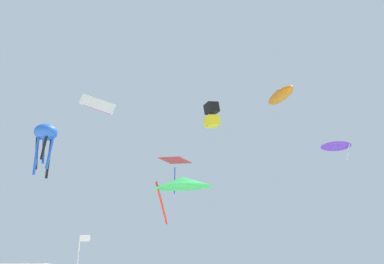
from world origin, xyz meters
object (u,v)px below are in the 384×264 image
(kite_delta_green, at_px, (183,182))
(kite_box_black, at_px, (212,115))
(kite_parafoil_white, at_px, (97,104))
(kite_delta_purple, at_px, (336,144))
(kite_inflatable_orange, at_px, (280,95))
(kite_octopus_blue, at_px, (46,135))
(kite_diamond_red, at_px, (175,162))

(kite_delta_green, relative_size, kite_box_black, 1.81)
(kite_parafoil_white, relative_size, kite_delta_purple, 0.93)
(kite_delta_purple, bearing_deg, kite_inflatable_orange, 48.63)
(kite_delta_green, relative_size, kite_octopus_blue, 1.20)
(kite_delta_green, xyz_separation_m, kite_inflatable_orange, (8.72, 17.23, 13.77))
(kite_box_black, xyz_separation_m, kite_parafoil_white, (-12.91, 2.20, 2.79))
(kite_parafoil_white, bearing_deg, kite_delta_green, -57.96)
(kite_octopus_blue, bearing_deg, kite_inflatable_orange, -79.59)
(kite_diamond_red, height_order, kite_box_black, kite_box_black)
(kite_inflatable_orange, distance_m, kite_delta_purple, 8.00)
(kite_diamond_red, bearing_deg, kite_inflatable_orange, -58.75)
(kite_box_black, bearing_deg, kite_octopus_blue, 100.71)
(kite_delta_purple, bearing_deg, kite_delta_green, 96.01)
(kite_octopus_blue, bearing_deg, kite_diamond_red, -57.39)
(kite_octopus_blue, xyz_separation_m, kite_parafoil_white, (-1.16, 12.88, 8.31))
(kite_box_black, relative_size, kite_parafoil_white, 0.64)
(kite_inflatable_orange, bearing_deg, kite_delta_green, 125.07)
(kite_delta_green, bearing_deg, kite_octopus_blue, -168.32)
(kite_inflatable_orange, bearing_deg, kite_box_black, 93.01)
(kite_delta_green, distance_m, kite_octopus_blue, 11.60)
(kite_parafoil_white, xyz_separation_m, kite_inflatable_orange, (20.46, 2.35, 1.14))
(kite_box_black, height_order, kite_inflatable_orange, kite_inflatable_orange)
(kite_delta_green, bearing_deg, kite_inflatable_orange, 85.52)
(kite_octopus_blue, xyz_separation_m, kite_delta_purple, (24.73, 15.59, 3.58))
(kite_diamond_red, bearing_deg, kite_octopus_blue, 173.12)
(kite_diamond_red, bearing_deg, kite_box_black, -101.37)
(kite_octopus_blue, height_order, kite_box_black, kite_box_black)
(kite_diamond_red, relative_size, kite_octopus_blue, 0.92)
(kite_box_black, bearing_deg, kite_delta_purple, -100.81)
(kite_octopus_blue, relative_size, kite_box_black, 1.50)
(kite_diamond_red, distance_m, kite_box_black, 6.41)
(kite_parafoil_white, bearing_deg, kite_octopus_blue, -91.09)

